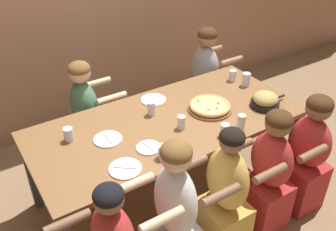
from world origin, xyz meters
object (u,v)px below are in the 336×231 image
object	(u,v)px
drinking_glass_g	(225,131)
diner_far_right	(205,81)
drinking_glass_e	(181,123)
diner_near_right	(306,158)
pizza_board_main	(210,107)
diner_near_midright	(268,177)
diner_near_midleft	(175,220)
drinking_glass_h	(246,80)
drinking_glass_d	(163,152)
empty_plate_c	(153,100)
drinking_glass_a	(69,135)
drinking_glass_b	(151,109)
drinking_glass_f	(232,76)
skillet_bowl	(265,101)
empty_plate_a	(148,148)
drinking_glass_c	(241,123)
diner_far_midleft	(87,121)
empty_plate_b	(108,139)
empty_plate_d	(125,169)
diner_near_center	(225,199)

from	to	relation	value
drinking_glass_g	diner_far_right	xyz separation A→B (m)	(0.70, 1.15, -0.28)
drinking_glass_e	diner_near_right	bearing A→B (deg)	-34.67
pizza_board_main	diner_near_midright	xyz separation A→B (m)	(0.06, -0.69, -0.30)
diner_near_midleft	drinking_glass_h	bearing A→B (deg)	-58.11
drinking_glass_d	diner_near_right	xyz separation A→B (m)	(1.17, -0.36, -0.32)
empty_plate_c	drinking_glass_a	distance (m)	0.86
drinking_glass_b	drinking_glass_f	xyz separation A→B (m)	(0.97, 0.11, -0.01)
skillet_bowl	empty_plate_a	bearing A→B (deg)	178.42
skillet_bowl	empty_plate_a	distance (m)	1.15
drinking_glass_c	drinking_glass_d	xyz separation A→B (m)	(-0.71, 0.03, -0.01)
pizza_board_main	drinking_glass_f	distance (m)	0.60
drinking_glass_e	drinking_glass_f	world-z (taller)	drinking_glass_e
drinking_glass_a	empty_plate_c	bearing A→B (deg)	10.99
diner_near_midleft	diner_near_right	xyz separation A→B (m)	(1.30, -0.00, -0.04)
drinking_glass_d	diner_near_right	bearing A→B (deg)	-17.12
empty_plate_c	diner_far_midleft	xyz separation A→B (m)	(-0.50, 0.39, -0.27)
pizza_board_main	drinking_glass_g	world-z (taller)	drinking_glass_g
empty_plate_b	empty_plate_c	distance (m)	0.67
drinking_glass_d	empty_plate_a	bearing A→B (deg)	103.96
skillet_bowl	empty_plate_a	xyz separation A→B (m)	(-1.15, 0.03, -0.05)
empty_plate_d	drinking_glass_c	size ratio (longest dim) A/B	1.79
diner_near_midright	drinking_glass_f	bearing A→B (deg)	-24.63
diner_far_midleft	diner_far_right	bearing A→B (deg)	90.00
empty_plate_d	drinking_glass_g	bearing A→B (deg)	-4.43
empty_plate_d	diner_near_right	world-z (taller)	diner_near_right
empty_plate_c	drinking_glass_a	bearing A→B (deg)	-169.01
skillet_bowl	drinking_glass_a	size ratio (longest dim) A/B	3.33
empty_plate_a	diner_near_right	distance (m)	1.33
drinking_glass_d	diner_far_right	xyz separation A→B (m)	(1.24, 1.11, -0.28)
empty_plate_d	diner_near_midright	xyz separation A→B (m)	(1.02, -0.39, -0.28)
drinking_glass_d	diner_near_right	size ratio (longest dim) A/B	0.09
drinking_glass_h	diner_near_right	xyz separation A→B (m)	(-0.06, -0.85, -0.33)
pizza_board_main	drinking_glass_b	size ratio (longest dim) A/B	3.13
diner_near_center	diner_near_right	size ratio (longest dim) A/B	1.02
pizza_board_main	empty_plate_c	distance (m)	0.51
drinking_glass_f	diner_near_center	distance (m)	1.37
pizza_board_main	drinking_glass_a	bearing A→B (deg)	168.92
drinking_glass_b	diner_near_right	distance (m)	1.34
drinking_glass_h	drinking_glass_c	bearing A→B (deg)	-135.41
empty_plate_d	diner_near_midright	distance (m)	1.13
diner_near_midright	diner_near_midleft	bearing A→B (deg)	90.00
drinking_glass_f	diner_near_midright	distance (m)	1.14
empty_plate_d	drinking_glass_f	world-z (taller)	drinking_glass_f
drinking_glass_f	drinking_glass_h	xyz separation A→B (m)	(0.04, -0.15, 0.01)
pizza_board_main	empty_plate_c	world-z (taller)	pizza_board_main
empty_plate_a	empty_plate_d	size ratio (longest dim) A/B	0.80
drinking_glass_e	diner_near_midleft	distance (m)	0.79
drinking_glass_h	diner_far_right	world-z (taller)	diner_far_right
pizza_board_main	diner_near_center	xyz separation A→B (m)	(-0.37, -0.69, -0.31)
skillet_bowl	diner_far_midleft	bearing A→B (deg)	141.76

